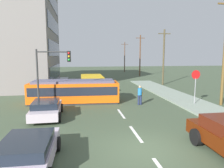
# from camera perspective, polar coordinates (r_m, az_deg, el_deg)

# --- Properties ---
(ground_plane) EXTENTS (120.00, 120.00, 0.00)m
(ground_plane) POSITION_cam_1_polar(r_m,az_deg,el_deg) (19.31, 0.14, -4.87)
(ground_plane) COLOR #404F39
(sidewalk_curb_right) EXTENTS (3.20, 36.00, 0.14)m
(sidewalk_curb_right) POSITION_cam_1_polar(r_m,az_deg,el_deg) (18.07, 24.28, -6.25)
(sidewalk_curb_right) COLOR gray
(sidewalk_curb_right) RESTS_ON ground
(lane_stripe_1) EXTENTS (0.16, 2.40, 0.01)m
(lane_stripe_1) POSITION_cam_1_polar(r_m,az_deg,el_deg) (11.81, 6.48, -13.31)
(lane_stripe_1) COLOR silver
(lane_stripe_1) RESTS_ON ground
(lane_stripe_2) EXTENTS (0.16, 2.40, 0.01)m
(lane_stripe_2) POSITION_cam_1_polar(r_m,az_deg,el_deg) (15.50, 2.51, -8.07)
(lane_stripe_2) COLOR silver
(lane_stripe_2) RESTS_ON ground
(lane_stripe_3) EXTENTS (0.16, 2.40, 0.01)m
(lane_stripe_3) POSITION_cam_1_polar(r_m,az_deg,el_deg) (25.46, -2.12, -1.76)
(lane_stripe_3) COLOR silver
(lane_stripe_3) RESTS_ON ground
(lane_stripe_4) EXTENTS (0.16, 2.40, 0.01)m
(lane_stripe_4) POSITION_cam_1_polar(r_m,az_deg,el_deg) (31.36, -3.44, 0.05)
(lane_stripe_4) COLOR silver
(lane_stripe_4) RESTS_ON ground
(streetcar_tram) EXTENTS (7.99, 2.88, 2.04)m
(streetcar_tram) POSITION_cam_1_polar(r_m,az_deg,el_deg) (19.20, -10.29, -1.87)
(streetcar_tram) COLOR #ED5B0D
(streetcar_tram) RESTS_ON ground
(city_bus) EXTENTS (2.57, 5.18, 1.85)m
(city_bus) POSITION_cam_1_polar(r_m,az_deg,el_deg) (24.84, -5.53, 0.42)
(city_bus) COLOR gold
(city_bus) RESTS_ON ground
(pedestrian_crossing) EXTENTS (0.48, 0.36, 1.67)m
(pedestrian_crossing) POSITION_cam_1_polar(r_m,az_deg,el_deg) (18.19, 7.62, -2.71)
(pedestrian_crossing) COLOR #202849
(pedestrian_crossing) RESTS_ON ground
(parked_sedan_near) EXTENTS (2.17, 4.40, 1.19)m
(parked_sedan_near) POSITION_cam_1_polar(r_m,az_deg,el_deg) (8.87, -22.09, -16.93)
(parked_sedan_near) COLOR silver
(parked_sedan_near) RESTS_ON ground
(parked_sedan_mid) EXTENTS (2.12, 4.05, 1.19)m
(parked_sedan_mid) POSITION_cam_1_polar(r_m,az_deg,el_deg) (15.11, -17.49, -6.43)
(parked_sedan_mid) COLOR #C2B2BC
(parked_sedan_mid) RESTS_ON ground
(parked_sedan_far) EXTENTS (2.05, 4.49, 1.19)m
(parked_sedan_far) POSITION_cam_1_polar(r_m,az_deg,el_deg) (23.30, -14.94, -1.38)
(parked_sedan_far) COLOR #314C3B
(parked_sedan_far) RESTS_ON ground
(parked_sedan_furthest) EXTENTS (2.05, 4.30, 1.19)m
(parked_sedan_furthest) POSITION_cam_1_polar(r_m,az_deg,el_deg) (29.06, -13.42, 0.46)
(parked_sedan_furthest) COLOR silver
(parked_sedan_furthest) RESTS_ON ground
(stop_sign) EXTENTS (0.76, 0.07, 2.88)m
(stop_sign) POSITION_cam_1_polar(r_m,az_deg,el_deg) (18.96, 21.85, 1.05)
(stop_sign) COLOR gray
(stop_sign) RESTS_ON sidewalk_curb_right
(traffic_light_mast) EXTENTS (2.60, 0.33, 4.71)m
(traffic_light_mast) POSITION_cam_1_polar(r_m,az_deg,el_deg) (16.65, -16.24, 4.28)
(traffic_light_mast) COLOR #333333
(traffic_light_mast) RESTS_ON ground
(utility_pole_mid) EXTENTS (1.80, 0.24, 7.87)m
(utility_pole_mid) POSITION_cam_1_polar(r_m,az_deg,el_deg) (31.02, 13.91, 7.37)
(utility_pole_mid) COLOR #4A402A
(utility_pole_mid) RESTS_ON ground
(utility_pole_far) EXTENTS (1.80, 0.24, 8.30)m
(utility_pole_far) POSITION_cam_1_polar(r_m,az_deg,el_deg) (43.32, 7.67, 7.89)
(utility_pole_far) COLOR brown
(utility_pole_far) RESTS_ON ground
(utility_pole_distant) EXTENTS (1.80, 0.24, 7.61)m
(utility_pole_distant) POSITION_cam_1_polar(r_m,az_deg,el_deg) (54.22, 3.46, 7.56)
(utility_pole_distant) COLOR brown
(utility_pole_distant) RESTS_ON ground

